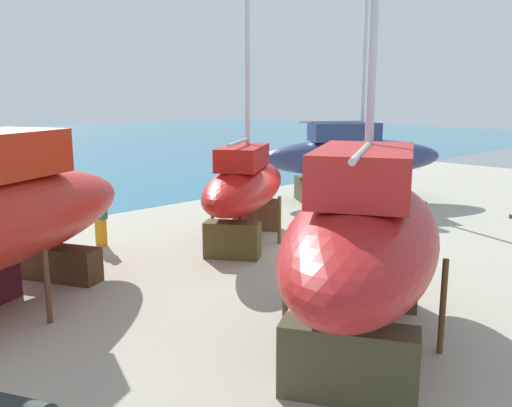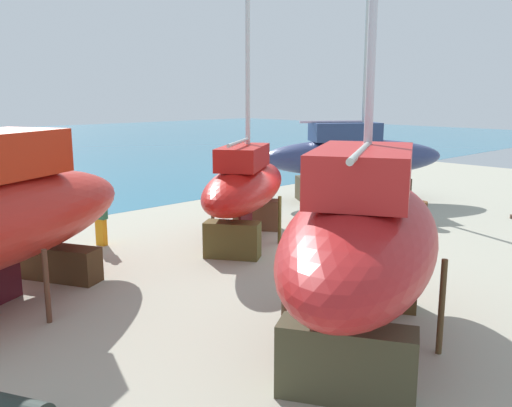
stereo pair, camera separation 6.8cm
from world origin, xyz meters
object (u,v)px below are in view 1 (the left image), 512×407
sailboat_large_starboard (245,186)px  worker (100,220)px  sailboat_far_slipway (363,235)px  barrel_tipped_right (418,213)px  sailboat_small_center (351,156)px

sailboat_large_starboard → worker: 4.92m
sailboat_far_slipway → worker: sailboat_far_slipway is taller
sailboat_large_starboard → worker: size_ratio=7.06×
worker → barrel_tipped_right: (10.35, -5.77, -0.43)m
sailboat_large_starboard → barrel_tipped_right: bearing=-56.8°
sailboat_large_starboard → sailboat_small_center: size_ratio=0.76×
sailboat_small_center → barrel_tipped_right: (-2.13, -4.76, -1.66)m
sailboat_small_center → barrel_tipped_right: 5.47m
sailboat_large_starboard → sailboat_far_slipway: (-3.66, -7.27, 0.36)m
sailboat_small_center → barrel_tipped_right: sailboat_small_center is taller
sailboat_far_slipway → sailboat_large_starboard: bearing=33.6°
sailboat_large_starboard → barrel_tipped_right: size_ratio=13.34×
sailboat_far_slipway → barrel_tipped_right: size_ratio=14.30×
barrel_tipped_right → sailboat_far_slipway: bearing=-156.3°
sailboat_small_center → worker: bearing=-150.4°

